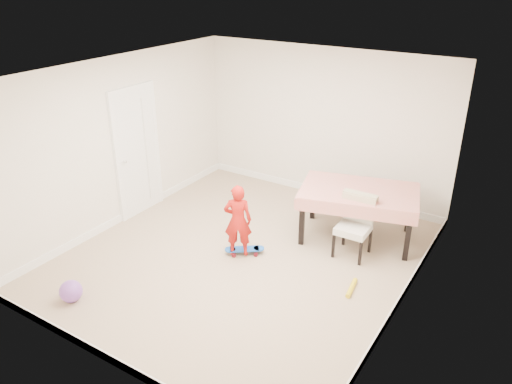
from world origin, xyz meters
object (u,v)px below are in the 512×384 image
Objects in this scene: dining_table at (357,214)px; dining_chair at (353,227)px; skateboard at (245,251)px; balloon at (71,291)px; child at (238,223)px.

dining_table is 0.52m from dining_chair.
dining_chair is at bearing -5.38° from skateboard.
balloon is (-1.21, -2.05, 0.10)m from skateboard.
dining_table is 6.02× the size of balloon.
dining_table reaches higher than skateboard.
dining_table reaches higher than balloon.
child reaches higher than balloon.
dining_table is 1.87× the size of dining_chair.
child reaches higher than dining_chair.
skateboard is 2.03× the size of balloon.
skateboard is 0.50m from child.
dining_table is 2.97× the size of skateboard.
balloon is at bearing -132.48° from dining_chair.
dining_chair reaches higher than dining_table.
dining_table is 1.78m from skateboard.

